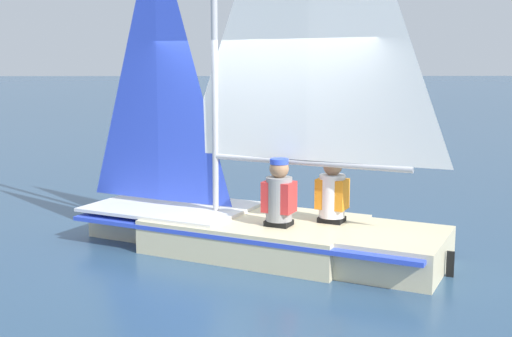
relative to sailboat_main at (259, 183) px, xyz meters
name	(u,v)px	position (x,y,z in m)	size (l,w,h in m)	color
ground_plane	(256,250)	(-0.02, -0.03, -0.82)	(260.00, 260.00, 0.00)	#2D4C6B
sailboat_main	(259,183)	(0.00, 0.00, 0.00)	(3.41, 4.53, 5.55)	beige
sailor_helm	(279,205)	(0.36, 0.21, -0.19)	(0.41, 0.42, 1.16)	black
sailor_crew	(332,202)	(0.22, 0.84, -0.19)	(0.41, 0.42, 1.16)	black
buoy_marker	(152,163)	(-5.94, -2.00, -0.64)	(0.47, 0.47, 1.22)	orange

